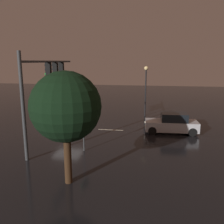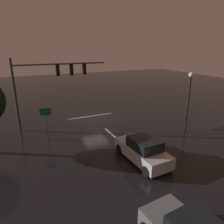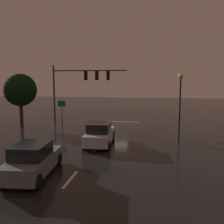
{
  "view_description": "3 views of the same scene",
  "coord_description": "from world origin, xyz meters",
  "views": [
    {
      "loc": [
        19.97,
        7.41,
        5.91
      ],
      "look_at": [
        -0.28,
        4.07,
        1.55
      ],
      "focal_mm": 38.4,
      "sensor_mm": 36.0,
      "label": 1
    },
    {
      "loc": [
        7.01,
        19.37,
        7.38
      ],
      "look_at": [
        -0.01,
        4.38,
        2.08
      ],
      "focal_mm": 32.7,
      "sensor_mm": 36.0,
      "label": 2
    },
    {
      "loc": [
        -3.95,
        27.33,
        4.94
      ],
      "look_at": [
        0.08,
        2.7,
        1.64
      ],
      "focal_mm": 39.94,
      "sensor_mm": 36.0,
      "label": 3
    }
  ],
  "objects": [
    {
      "name": "route_sign",
      "position": [
        5.26,
        3.08,
        2.01
      ],
      "size": [
        0.88,
        0.32,
        2.79
      ],
      "color": "#383A3D",
      "rests_on": "ground_plane"
    },
    {
      "name": "lane_dash_mid",
      "position": [
        0.0,
        10.0,
        0.0
      ],
      "size": [
        0.16,
        2.2,
        0.01
      ],
      "primitive_type": "cube",
      "rotation": [
        0.0,
        0.0,
        1.57
      ],
      "color": "beige",
      "rests_on": "ground_plane"
    },
    {
      "name": "lane_dash_far",
      "position": [
        0.0,
        4.0,
        0.0
      ],
      "size": [
        0.16,
        2.2,
        0.01
      ],
      "primitive_type": "cube",
      "rotation": [
        0.0,
        0.0,
        1.57
      ],
      "color": "beige",
      "rests_on": "ground_plane"
    },
    {
      "name": "ground_plane",
      "position": [
        0.0,
        0.0,
        0.0
      ],
      "size": [
        80.0,
        80.0,
        0.0
      ],
      "primitive_type": "plane",
      "color": "black"
    },
    {
      "name": "traffic_signal_assembly",
      "position": [
        4.15,
        0.04,
        4.7
      ],
      "size": [
        8.56,
        0.47,
        6.5
      ],
      "color": "#383A3D",
      "rests_on": "ground_plane"
    },
    {
      "name": "car_approaching",
      "position": [
        -0.02,
        9.21,
        0.8
      ],
      "size": [
        2.07,
        4.43,
        1.7
      ],
      "color": "#B7B7BC",
      "rests_on": "ground_plane"
    },
    {
      "name": "stop_bar",
      "position": [
        0.0,
        -1.14,
        0.0
      ],
      "size": [
        5.0,
        0.16,
        0.01
      ],
      "primitive_type": "cube",
      "color": "beige",
      "rests_on": "ground_plane"
    },
    {
      "name": "street_lamp_left_kerb",
      "position": [
        -6.12,
        6.8,
        3.75
      ],
      "size": [
        0.44,
        0.44,
        5.4
      ],
      "color": "black",
      "rests_on": "ground_plane"
    }
  ]
}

